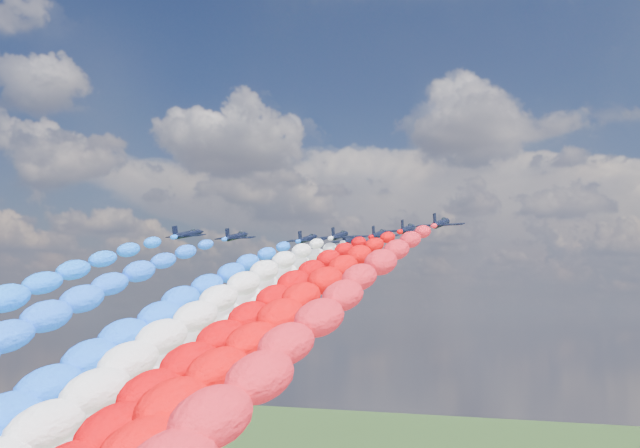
% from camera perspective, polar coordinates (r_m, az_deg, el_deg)
% --- Properties ---
extents(jet_0, '(9.90, 13.07, 5.05)m').
position_cam_1_polar(jet_0, '(174.01, -9.72, -0.76)').
color(jet_0, black).
extents(jet_1, '(9.77, 12.98, 5.05)m').
position_cam_1_polar(jet_1, '(177.41, -6.17, -0.92)').
color(jet_1, black).
extents(trail_1, '(7.01, 106.81, 42.76)m').
position_cam_1_polar(trail_1, '(131.86, -18.34, -6.96)').
color(trail_1, '#1A62FD').
extents(jet_2, '(9.43, 12.74, 5.05)m').
position_cam_1_polar(jet_2, '(181.95, -0.93, -1.09)').
color(jet_2, black).
extents(trail_2, '(7.01, 106.81, 42.76)m').
position_cam_1_polar(trail_2, '(133.21, -10.93, -7.16)').
color(trail_2, '#1762FF').
extents(jet_3, '(9.83, 13.03, 5.05)m').
position_cam_1_polar(jet_3, '(174.36, 1.45, -0.86)').
color(jet_3, black).
extents(trail_3, '(7.01, 106.81, 42.76)m').
position_cam_1_polar(trail_3, '(124.44, -8.26, -7.27)').
color(trail_3, silver).
extents(jet_4, '(9.28, 12.64, 5.05)m').
position_cam_1_polar(jet_4, '(184.88, 2.26, -1.17)').
color(jet_4, black).
extents(trail_4, '(7.01, 106.81, 42.76)m').
position_cam_1_polar(trail_4, '(134.47, -6.39, -7.23)').
color(trail_4, white).
extents(jet_5, '(9.83, 13.03, 5.05)m').
position_cam_1_polar(jet_5, '(172.03, 4.36, -0.77)').
color(jet_5, black).
extents(trail_5, '(7.01, 106.81, 42.76)m').
position_cam_1_polar(trail_5, '(120.72, -4.34, -7.35)').
color(trail_5, '#D00006').
extents(jet_6, '(9.89, 13.07, 5.05)m').
position_cam_1_polar(jet_6, '(161.37, 6.44, -0.37)').
color(jet_6, black).
extents(trail_6, '(7.01, 106.81, 42.76)m').
position_cam_1_polar(trail_6, '(109.22, -2.13, -7.46)').
color(trail_6, '#E50407').
extents(jet_7, '(9.23, 12.60, 5.05)m').
position_cam_1_polar(jet_7, '(151.65, 8.86, 0.05)').
color(jet_7, black).
extents(trail_7, '(7.01, 106.81, 42.76)m').
position_cam_1_polar(trail_7, '(98.58, 0.72, -7.57)').
color(trail_7, red).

